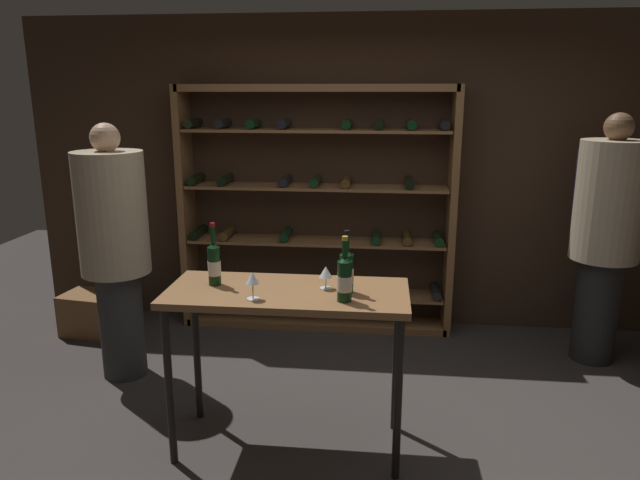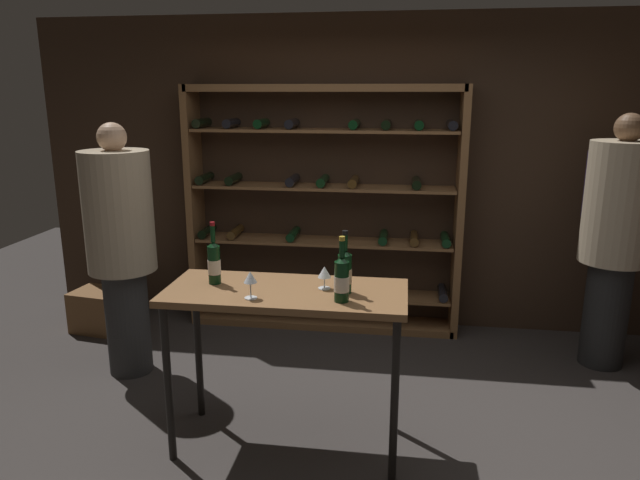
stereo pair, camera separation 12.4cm
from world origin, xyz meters
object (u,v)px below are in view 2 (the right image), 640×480
(wine_rack, at_px, (322,210))
(person_bystander_red_print, at_px, (616,232))
(person_guest_khaki, at_px, (121,241))
(wine_bottle_red_label, at_px, (214,262))
(wine_bottle_black_capsule, at_px, (345,271))
(wine_crate, at_px, (102,311))
(wine_glass_stemmed_left, at_px, (250,279))
(wine_bottle_green_slim, at_px, (342,279))
(wine_glass_stemmed_center, at_px, (324,273))
(tasting_table, at_px, (286,308))

(wine_rack, distance_m, person_bystander_red_print, 2.28)
(person_guest_khaki, xyz_separation_m, wine_bottle_red_label, (0.93, -0.71, 0.09))
(wine_bottle_black_capsule, bearing_deg, wine_rack, 101.83)
(wine_crate, xyz_separation_m, wine_glass_stemmed_left, (1.79, -1.61, 0.90))
(wine_crate, height_order, wine_bottle_green_slim, wine_bottle_green_slim)
(wine_bottle_red_label, distance_m, wine_glass_stemmed_center, 0.64)
(wine_bottle_red_label, xyz_separation_m, wine_glass_stemmed_center, (0.63, -0.00, -0.04))
(tasting_table, xyz_separation_m, person_guest_khaki, (-1.35, 0.76, 0.15))
(tasting_table, bearing_deg, wine_bottle_green_slim, -23.27)
(tasting_table, bearing_deg, person_bystander_red_print, 32.74)
(wine_bottle_black_capsule, bearing_deg, person_guest_khaki, 155.65)
(wine_bottle_black_capsule, xyz_separation_m, wine_bottle_green_slim, (-0.00, -0.14, 0.00))
(wine_glass_stemmed_center, bearing_deg, person_bystander_red_print, 34.59)
(wine_crate, xyz_separation_m, wine_bottle_black_capsule, (2.28, -1.45, 0.92))
(wine_glass_stemmed_left, bearing_deg, wine_bottle_black_capsule, 18.79)
(tasting_table, distance_m, person_bystander_red_print, 2.59)
(wine_crate, relative_size, wine_glass_stemmed_center, 3.69)
(wine_rack, relative_size, wine_bottle_red_label, 6.50)
(wine_glass_stemmed_center, bearing_deg, wine_rack, 98.51)
(wine_crate, height_order, wine_glass_stemmed_center, wine_glass_stemmed_center)
(wine_bottle_green_slim, bearing_deg, person_bystander_red_print, 39.80)
(wine_crate, bearing_deg, wine_glass_stemmed_center, -32.98)
(tasting_table, bearing_deg, wine_crate, 143.43)
(person_bystander_red_print, relative_size, wine_crate, 3.95)
(tasting_table, relative_size, wine_bottle_green_slim, 3.83)
(wine_bottle_black_capsule, distance_m, wine_bottle_green_slim, 0.14)
(person_guest_khaki, bearing_deg, wine_rack, 3.81)
(tasting_table, bearing_deg, wine_rack, 91.82)
(wine_rack, bearing_deg, person_bystander_red_print, -11.22)
(wine_crate, distance_m, wine_bottle_black_capsule, 2.85)
(person_bystander_red_print, bearing_deg, wine_glass_stemmed_center, 83.15)
(person_bystander_red_print, xyz_separation_m, wine_glass_stemmed_left, (-2.33, -1.57, 0.04))
(wine_bottle_green_slim, distance_m, wine_glass_stemmed_left, 0.48)
(person_guest_khaki, relative_size, wine_bottle_red_label, 5.09)
(person_bystander_red_print, height_order, wine_bottle_green_slim, person_bystander_red_print)
(person_guest_khaki, bearing_deg, wine_glass_stemmed_left, -73.78)
(wine_bottle_green_slim, bearing_deg, wine_crate, 145.12)
(wine_bottle_black_capsule, bearing_deg, wine_glass_stemmed_left, -161.21)
(person_guest_khaki, height_order, wine_crate, person_guest_khaki)
(wine_crate, bearing_deg, wine_glass_stemmed_left, -41.98)
(wine_glass_stemmed_left, bearing_deg, wine_bottle_red_label, 141.48)
(wine_bottle_green_slim, xyz_separation_m, wine_glass_stemmed_left, (-0.48, -0.03, -0.01))
(tasting_table, xyz_separation_m, wine_bottle_red_label, (-0.42, 0.05, 0.24))
(wine_bottle_black_capsule, distance_m, wine_glass_stemmed_center, 0.13)
(tasting_table, height_order, wine_bottle_red_label, wine_bottle_red_label)
(wine_bottle_red_label, bearing_deg, wine_crate, 137.45)
(wine_glass_stemmed_left, bearing_deg, person_bystander_red_print, 33.92)
(wine_glass_stemmed_center, xyz_separation_m, wine_glass_stemmed_left, (-0.37, -0.21, 0.02))
(person_guest_khaki, relative_size, wine_bottle_green_slim, 5.24)
(person_guest_khaki, relative_size, wine_crate, 3.83)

